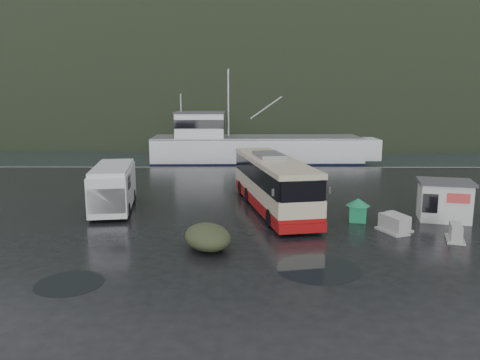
{
  "coord_description": "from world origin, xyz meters",
  "views": [
    {
      "loc": [
        0.53,
        -24.66,
        7.04
      ],
      "look_at": [
        0.41,
        4.14,
        1.7
      ],
      "focal_mm": 35.0,
      "sensor_mm": 36.0,
      "label": 1
    }
  ],
  "objects_px": {
    "ticket_kiosk": "(443,220)",
    "jersey_barrier_c": "(392,232)",
    "white_van": "(114,209)",
    "dome_tent": "(208,249)",
    "waste_bin_left": "(310,229)",
    "coach_bus": "(272,209)",
    "jersey_barrier_b": "(455,240)",
    "fishing_trawler": "(256,155)",
    "waste_bin_right": "(357,221)",
    "jersey_barrier_a": "(397,229)"
  },
  "relations": [
    {
      "from": "coach_bus",
      "to": "jersey_barrier_b",
      "type": "relative_size",
      "value": 7.43
    },
    {
      "from": "ticket_kiosk",
      "to": "jersey_barrier_b",
      "type": "xyz_separation_m",
      "value": [
        -0.96,
        -3.69,
        0.0
      ]
    },
    {
      "from": "dome_tent",
      "to": "jersey_barrier_b",
      "type": "bearing_deg",
      "value": 6.26
    },
    {
      "from": "waste_bin_left",
      "to": "jersey_barrier_b",
      "type": "distance_m",
      "value": 7.04
    },
    {
      "from": "ticket_kiosk",
      "to": "jersey_barrier_b",
      "type": "height_order",
      "value": "ticket_kiosk"
    },
    {
      "from": "jersey_barrier_b",
      "to": "coach_bus",
      "type": "bearing_deg",
      "value": 143.46
    },
    {
      "from": "white_van",
      "to": "jersey_barrier_b",
      "type": "height_order",
      "value": "white_van"
    },
    {
      "from": "waste_bin_right",
      "to": "ticket_kiosk",
      "type": "distance_m",
      "value": 4.9
    },
    {
      "from": "ticket_kiosk",
      "to": "fishing_trawler",
      "type": "distance_m",
      "value": 30.31
    },
    {
      "from": "jersey_barrier_c",
      "to": "fishing_trawler",
      "type": "xyz_separation_m",
      "value": [
        -6.04,
        31.09,
        0.0
      ]
    },
    {
      "from": "waste_bin_right",
      "to": "dome_tent",
      "type": "height_order",
      "value": "waste_bin_right"
    },
    {
      "from": "coach_bus",
      "to": "dome_tent",
      "type": "bearing_deg",
      "value": -125.44
    },
    {
      "from": "waste_bin_right",
      "to": "jersey_barrier_b",
      "type": "distance_m",
      "value": 5.21
    },
    {
      "from": "waste_bin_right",
      "to": "fishing_trawler",
      "type": "xyz_separation_m",
      "value": [
        -4.76,
        29.01,
        0.0
      ]
    },
    {
      "from": "waste_bin_right",
      "to": "dome_tent",
      "type": "xyz_separation_m",
      "value": [
        -8.03,
        -4.73,
        0.0
      ]
    },
    {
      "from": "jersey_barrier_b",
      "to": "white_van",
      "type": "bearing_deg",
      "value": 161.54
    },
    {
      "from": "coach_bus",
      "to": "white_van",
      "type": "bearing_deg",
      "value": 170.2
    },
    {
      "from": "ticket_kiosk",
      "to": "jersey_barrier_c",
      "type": "distance_m",
      "value": 4.31
    },
    {
      "from": "fishing_trawler",
      "to": "coach_bus",
      "type": "bearing_deg",
      "value": -90.96
    },
    {
      "from": "fishing_trawler",
      "to": "waste_bin_right",
      "type": "bearing_deg",
      "value": -82.07
    },
    {
      "from": "jersey_barrier_a",
      "to": "waste_bin_left",
      "type": "bearing_deg",
      "value": -179.42
    },
    {
      "from": "jersey_barrier_b",
      "to": "jersey_barrier_c",
      "type": "distance_m",
      "value": 2.97
    },
    {
      "from": "jersey_barrier_c",
      "to": "ticket_kiosk",
      "type": "bearing_deg",
      "value": 33.13
    },
    {
      "from": "jersey_barrier_a",
      "to": "jersey_barrier_c",
      "type": "height_order",
      "value": "jersey_barrier_c"
    },
    {
      "from": "white_van",
      "to": "jersey_barrier_b",
      "type": "bearing_deg",
      "value": -26.79
    },
    {
      "from": "dome_tent",
      "to": "jersey_barrier_c",
      "type": "bearing_deg",
      "value": 15.87
    },
    {
      "from": "coach_bus",
      "to": "ticket_kiosk",
      "type": "bearing_deg",
      "value": -26.35
    },
    {
      "from": "white_van",
      "to": "waste_bin_left",
      "type": "bearing_deg",
      "value": -28.65
    },
    {
      "from": "coach_bus",
      "to": "ticket_kiosk",
      "type": "relative_size",
      "value": 4.11
    },
    {
      "from": "waste_bin_left",
      "to": "ticket_kiosk",
      "type": "bearing_deg",
      "value": 13.36
    },
    {
      "from": "dome_tent",
      "to": "jersey_barrier_c",
      "type": "xyz_separation_m",
      "value": [
        9.31,
        2.65,
        0.0
      ]
    },
    {
      "from": "white_van",
      "to": "jersey_barrier_c",
      "type": "xyz_separation_m",
      "value": [
        15.62,
        -4.77,
        0.0
      ]
    },
    {
      "from": "waste_bin_left",
      "to": "ticket_kiosk",
      "type": "distance_m",
      "value": 7.97
    },
    {
      "from": "waste_bin_right",
      "to": "ticket_kiosk",
      "type": "xyz_separation_m",
      "value": [
        4.89,
        0.28,
        0.0
      ]
    },
    {
      "from": "dome_tent",
      "to": "jersey_barrier_b",
      "type": "relative_size",
      "value": 1.79
    },
    {
      "from": "white_van",
      "to": "ticket_kiosk",
      "type": "height_order",
      "value": "white_van"
    },
    {
      "from": "ticket_kiosk",
      "to": "jersey_barrier_c",
      "type": "height_order",
      "value": "ticket_kiosk"
    },
    {
      "from": "coach_bus",
      "to": "white_van",
      "type": "distance_m",
      "value": 9.78
    },
    {
      "from": "dome_tent",
      "to": "jersey_barrier_a",
      "type": "bearing_deg",
      "value": 18.16
    },
    {
      "from": "jersey_barrier_b",
      "to": "jersey_barrier_a",
      "type": "bearing_deg",
      "value": 138.98
    },
    {
      "from": "ticket_kiosk",
      "to": "waste_bin_left",
      "type": "bearing_deg",
      "value": -153.23
    },
    {
      "from": "ticket_kiosk",
      "to": "jersey_barrier_a",
      "type": "bearing_deg",
      "value": -136.84
    },
    {
      "from": "jersey_barrier_a",
      "to": "jersey_barrier_c",
      "type": "distance_m",
      "value": 0.74
    },
    {
      "from": "coach_bus",
      "to": "dome_tent",
      "type": "xyz_separation_m",
      "value": [
        -3.47,
        -7.61,
        0.0
      ]
    },
    {
      "from": "fishing_trawler",
      "to": "white_van",
      "type": "bearing_deg",
      "value": -111.4
    },
    {
      "from": "ticket_kiosk",
      "to": "jersey_barrier_b",
      "type": "distance_m",
      "value": 3.81
    },
    {
      "from": "coach_bus",
      "to": "ticket_kiosk",
      "type": "height_order",
      "value": "coach_bus"
    },
    {
      "from": "waste_bin_right",
      "to": "fishing_trawler",
      "type": "bearing_deg",
      "value": 99.32
    },
    {
      "from": "white_van",
      "to": "jersey_barrier_b",
      "type": "relative_size",
      "value": 4.1
    },
    {
      "from": "waste_bin_right",
      "to": "jersey_barrier_c",
      "type": "bearing_deg",
      "value": -58.35
    }
  ]
}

